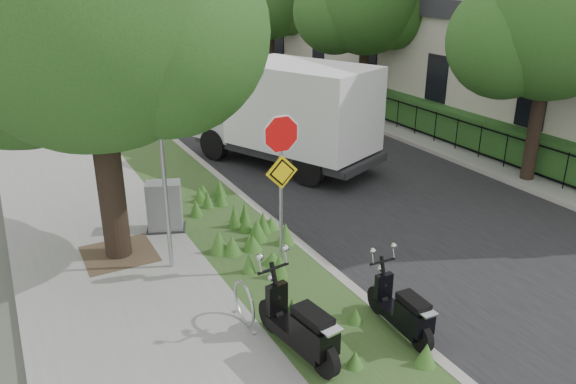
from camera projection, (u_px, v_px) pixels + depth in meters
name	position (u px, v px, depth m)	size (l,w,h in m)	color
ground	(359.00, 274.00, 10.96)	(120.00, 120.00, 0.00)	#4C5147
sidewalk_near	(60.00, 160.00, 17.29)	(3.50, 60.00, 0.12)	gray
verge	(148.00, 147.00, 18.48)	(2.00, 60.00, 0.12)	#2F4F22
kerb_near	(177.00, 143.00, 18.92)	(0.20, 60.00, 0.13)	#9E9991
road	(270.00, 132.00, 20.46)	(7.00, 60.00, 0.01)	black
kerb_far	(350.00, 119.00, 21.96)	(0.20, 60.00, 0.13)	#9E9991
footpath_far	(385.00, 114.00, 22.70)	(3.20, 60.00, 0.12)	gray
street_tree_main	(84.00, 15.00, 9.75)	(6.21, 5.54, 7.66)	black
bare_post	(163.00, 170.00, 10.25)	(0.08, 0.08, 4.00)	#A5A8AD
bike_hoop	(244.00, 303.00, 9.11)	(0.06, 0.78, 0.77)	#A5A8AD
sign_assembly	(281.00, 164.00, 9.96)	(0.94, 0.08, 3.22)	#A5A8AD
fence_far	(366.00, 102.00, 22.04)	(0.04, 24.00, 1.00)	black
hedge_far	(380.00, 100.00, 22.35)	(1.00, 24.00, 1.10)	#1A491B
terrace_houses	(458.00, 5.00, 22.61)	(7.40, 26.40, 8.20)	beige
far_tree_a	(548.00, 29.00, 14.12)	(4.60, 4.10, 6.22)	black
far_tree_b	(364.00, 3.00, 20.59)	(4.83, 4.31, 6.56)	black
far_tree_c	(269.00, 3.00, 27.31)	(4.37, 3.89, 5.93)	black
scooter_near	(305.00, 334.00, 8.25)	(0.56, 1.89, 0.90)	black
scooter_far	(406.00, 316.00, 8.77)	(0.36, 1.63, 0.78)	black
box_truck	(287.00, 110.00, 16.41)	(4.31, 6.17, 2.61)	#262628
utility_cabinet	(165.00, 207.00, 12.37)	(0.97, 0.81, 1.11)	#262628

